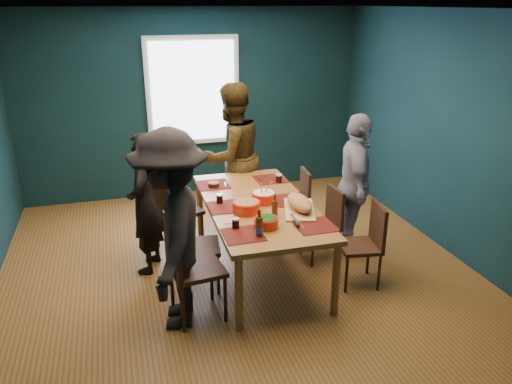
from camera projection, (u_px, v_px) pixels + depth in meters
room at (228, 142)px, 5.27m from camera, size 5.01×5.01×2.71m
dining_table at (259, 210)px, 5.21m from camera, size 1.08×2.11×0.80m
chair_left_far at (171, 205)px, 5.70m from camera, size 0.58×0.58×1.01m
chair_left_mid at (189, 239)px, 4.96m from camera, size 0.48×0.48×0.94m
chair_left_near at (186, 261)px, 4.45m from camera, size 0.51×0.51×1.02m
chair_right_far at (298, 197)px, 6.19m from camera, size 0.41×0.41×0.83m
chair_right_mid at (327, 218)px, 5.59m from camera, size 0.39×0.39×0.83m
chair_right_near at (368, 238)px, 5.06m from camera, size 0.45×0.45×0.87m
person_far_left at (145, 204)px, 5.25m from camera, size 0.53×0.65×1.53m
person_back at (232, 157)px, 6.29m from camera, size 1.10×1.00×1.85m
person_right at (355, 185)px, 5.62m from camera, size 0.68×1.04×1.64m
person_near_left at (172, 231)px, 4.31m from camera, size 0.90×1.28×1.81m
bowl_salad at (246, 207)px, 4.95m from camera, size 0.28×0.28×0.12m
bowl_dumpling at (264, 197)px, 5.20m from camera, size 0.26×0.26×0.25m
bowl_herbs at (266, 222)px, 4.62m from camera, size 0.23×0.23×0.10m
cutting_board at (299, 204)px, 4.97m from camera, size 0.44×0.73×0.16m
small_bowl at (214, 184)px, 5.63m from camera, size 0.13×0.13×0.05m
beer_bottle_a at (259, 227)px, 4.42m from camera, size 0.07×0.07×0.26m
beer_bottle_b at (275, 208)px, 4.84m from camera, size 0.06×0.06×0.23m
cola_glass_a at (236, 223)px, 4.59m from camera, size 0.07×0.07×0.10m
cola_glass_b at (308, 207)px, 4.94m from camera, size 0.08×0.08×0.11m
cola_glass_c at (279, 178)px, 5.76m from camera, size 0.07×0.07×0.10m
cola_glass_d at (220, 198)px, 5.16m from camera, size 0.07×0.07×0.10m
napkin_a at (290, 198)px, 5.31m from camera, size 0.15×0.15×0.00m
napkin_b at (230, 220)px, 4.77m from camera, size 0.14×0.14×0.00m
napkin_c at (319, 228)px, 4.61m from camera, size 0.17×0.17×0.00m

